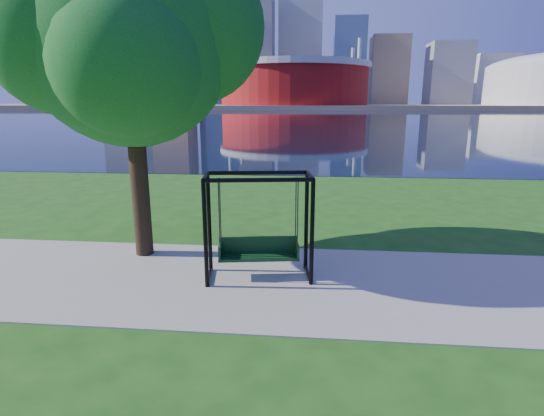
# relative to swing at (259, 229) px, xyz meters

# --- Properties ---
(ground) EXTENTS (900.00, 900.00, 0.00)m
(ground) POSITION_rel_swing_xyz_m (0.03, 0.28, -1.03)
(ground) COLOR #1E5114
(ground) RESTS_ON ground
(path) EXTENTS (120.00, 4.00, 0.03)m
(path) POSITION_rel_swing_xyz_m (0.03, -0.22, -1.02)
(path) COLOR #9E937F
(path) RESTS_ON ground
(river) EXTENTS (900.00, 180.00, 0.02)m
(river) POSITION_rel_swing_xyz_m (0.03, 102.28, -1.02)
(river) COLOR black
(river) RESTS_ON ground
(far_bank) EXTENTS (900.00, 228.00, 2.00)m
(far_bank) POSITION_rel_swing_xyz_m (0.03, 306.28, -0.03)
(far_bank) COLOR #937F60
(far_bank) RESTS_ON ground
(stadium) EXTENTS (83.00, 83.00, 32.00)m
(stadium) POSITION_rel_swing_xyz_m (-9.97, 235.28, 13.20)
(stadium) COLOR maroon
(stadium) RESTS_ON far_bank
(skyline) EXTENTS (392.00, 66.00, 96.50)m
(skyline) POSITION_rel_swing_xyz_m (-4.24, 319.68, 34.86)
(skyline) COLOR gray
(skyline) RESTS_ON far_bank
(swing) EXTENTS (2.20, 1.20, 2.14)m
(swing) POSITION_rel_swing_xyz_m (0.00, 0.00, 0.00)
(swing) COLOR black
(swing) RESTS_ON ground
(park_tree) EXTENTS (5.56, 5.02, 6.91)m
(park_tree) POSITION_rel_swing_xyz_m (-2.88, 1.14, 3.77)
(park_tree) COLOR black
(park_tree) RESTS_ON ground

